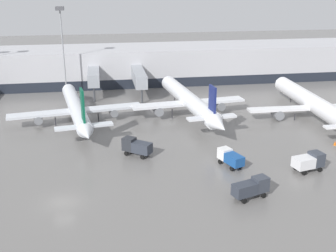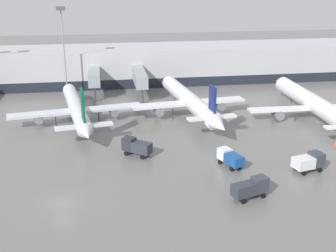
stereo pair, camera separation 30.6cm
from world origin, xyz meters
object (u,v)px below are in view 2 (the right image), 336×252
Objects in this scene: service_truck_2 at (136,146)px; apron_light_mast_4 at (62,27)px; traffic_cone_3 at (82,128)px; parked_jet_2 at (315,105)px; traffic_cone_1 at (335,143)px; service_truck_0 at (230,158)px; parked_jet_3 at (189,100)px; parked_jet_0 at (76,108)px; service_truck_3 at (309,161)px; service_truck_1 at (251,188)px.

service_truck_2 is 42.00m from apron_light_mast_4.
apron_light_mast_4 is (-4.14, 24.15, 15.36)m from traffic_cone_3.
parked_jet_2 is 14.49m from traffic_cone_1.
service_truck_0 is at bearing -58.89° from apron_light_mast_4.
apron_light_mast_4 reaches higher than parked_jet_3.
parked_jet_0 reaches higher than service_truck_3.
service_truck_0 is at bearing 176.06° from parked_jet_3.
service_truck_0 is 6.37× the size of traffic_cone_1.
traffic_cone_3 is at bearing -80.26° from apron_light_mast_4.
parked_jet_3 reaches higher than parked_jet_2.
service_truck_0 reaches higher than traffic_cone_3.
service_truck_0 is 20.22m from traffic_cone_1.
service_truck_3 is 12.28m from traffic_cone_1.
parked_jet_0 reaches higher than service_truck_0.
apron_light_mast_4 reaches higher than parked_jet_0.
service_truck_1 reaches higher than traffic_cone_1.
parked_jet_0 is at bearing 85.38° from parked_jet_3.
parked_jet_3 is 7.63× the size of service_truck_2.
service_truck_2 is (9.83, -17.17, -1.31)m from parked_jet_0.
parked_jet_2 is 29.75m from service_truck_0.
parked_jet_3 reaches higher than traffic_cone_1.
service_truck_3 is at bearing -51.73° from apron_light_mast_4.
service_truck_2 reaches higher than traffic_cone_1.
service_truck_2 reaches higher than service_truck_0.
apron_light_mast_4 is (-26.21, 43.42, 14.25)m from service_truck_0.
service_truck_2 is at bearing 110.95° from parked_jet_2.
parked_jet_3 is 21.69m from service_truck_2.
apron_light_mast_4 is at bearing 45.49° from parked_jet_3.
service_truck_1 is 12.48m from service_truck_3.
apron_light_mast_4 reaches higher than service_truck_0.
service_truck_1 is (0.99, -33.53, -1.74)m from parked_jet_3.
apron_light_mast_4 is (-45.75, 38.31, 15.29)m from traffic_cone_1.
parked_jet_0 is 0.84× the size of parked_jet_2.
service_truck_2 is (-11.99, -17.99, -1.69)m from parked_jet_3.
traffic_cone_3 is 28.92m from apron_light_mast_4.
parked_jet_0 is at bearing 85.90° from parked_jet_2.
service_truck_3 is 0.24× the size of apron_light_mast_4.
apron_light_mast_4 reaches higher than traffic_cone_3.
apron_light_mast_4 is at bearing 10.13° from service_truck_0.
apron_light_mast_4 reaches higher than service_truck_1.
parked_jet_0 reaches higher than parked_jet_2.
service_truck_1 is 36.13m from traffic_cone_3.
service_truck_2 is at bearing 139.56° from parked_jet_3.
service_truck_1 is (-0.20, -9.48, 0.09)m from service_truck_0.
parked_jet_3 is 7.62× the size of service_truck_0.
parked_jet_3 is at bearing 100.42° from service_truck_3.
parked_jet_0 is 46.03m from parked_jet_2.
service_truck_3 is at bearing -136.91° from traffic_cone_1.
service_truck_0 is at bearing -167.77° from service_truck_2.
service_truck_2 is at bearing 145.68° from service_truck_3.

